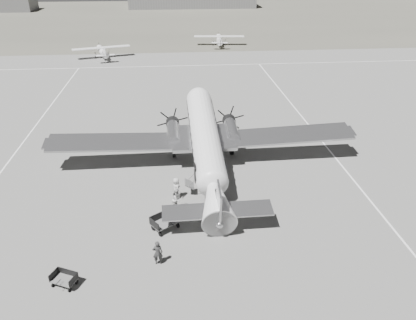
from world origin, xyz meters
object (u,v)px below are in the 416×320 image
object	(u,v)px
shed_secondary	(5,4)
light_plane_right	(219,40)
ramp_agent	(177,199)
light_plane_left	(102,52)
dc3_airliner	(206,145)
baggage_cart_near	(165,222)
passenger	(176,188)
ground_crew	(158,253)
baggage_cart_far	(64,280)

from	to	relation	value
shed_secondary	light_plane_right	xyz separation A→B (m)	(61.93, -59.45, -0.94)
ramp_agent	light_plane_left	bearing A→B (deg)	44.51
dc3_airliner	light_plane_left	size ratio (longest dim) A/B	2.70
light_plane_left	ramp_agent	size ratio (longest dim) A/B	5.67
baggage_cart_near	passenger	size ratio (longest dim) A/B	1.11
shed_secondary	light_plane_left	distance (m)	79.17
dc3_airliner	ground_crew	size ratio (longest dim) A/B	16.37
dc3_airliner	ground_crew	world-z (taller)	dc3_airliner
dc3_airliner	ground_crew	bearing A→B (deg)	-109.74
light_plane_right	baggage_cart_near	size ratio (longest dim) A/B	5.24
ramp_agent	passenger	bearing A→B (deg)	31.21
light_plane_right	ramp_agent	bearing A→B (deg)	-94.68
shed_secondary	ramp_agent	world-z (taller)	shed_secondary
baggage_cart_near	ground_crew	xyz separation A→B (m)	(-0.43, -3.48, 0.29)
light_plane_left	baggage_cart_near	bearing A→B (deg)	-93.98
light_plane_right	light_plane_left	bearing A→B (deg)	-153.09
light_plane_left	light_plane_right	size ratio (longest dim) A/B	1.00
baggage_cart_far	passenger	size ratio (longest dim) A/B	0.84
shed_secondary	ground_crew	world-z (taller)	shed_secondary
light_plane_left	passenger	xyz separation A→B (m)	(12.19, -47.43, -0.19)
shed_secondary	light_plane_left	bearing A→B (deg)	-59.68
baggage_cart_near	passenger	distance (m)	3.99
light_plane_right	ground_crew	distance (m)	64.63
light_plane_right	ramp_agent	size ratio (longest dim) A/B	5.64
ground_crew	ramp_agent	distance (m)	5.91
baggage_cart_near	baggage_cart_far	size ratio (longest dim) A/B	1.32
ground_crew	ramp_agent	xyz separation A→B (m)	(1.30, 5.77, 0.06)
light_plane_right	baggage_cart_near	world-z (taller)	light_plane_right
light_plane_right	ground_crew	world-z (taller)	light_plane_right
light_plane_right	baggage_cart_near	xyz separation A→B (m)	(-10.63, -60.19, -0.51)
dc3_airliner	baggage_cart_far	world-z (taller)	dc3_airliner
ramp_agent	dc3_airliner	bearing A→B (deg)	5.27
light_plane_left	passenger	size ratio (longest dim) A/B	5.84
shed_secondary	ground_crew	xyz separation A→B (m)	(50.88, -123.12, -1.16)
baggage_cart_near	passenger	xyz separation A→B (m)	(0.85, 3.88, 0.33)
light_plane_left	ramp_agent	world-z (taller)	light_plane_left
baggage_cart_near	light_plane_left	bearing A→B (deg)	67.50
baggage_cart_far	passenger	xyz separation A→B (m)	(6.59, 8.71, 0.46)
baggage_cart_near	passenger	world-z (taller)	passenger
shed_secondary	ground_crew	distance (m)	133.23
light_plane_left	ground_crew	size ratio (longest dim) A/B	6.07
dc3_airliner	light_plane_right	distance (m)	52.89
shed_secondary	baggage_cart_far	bearing A→B (deg)	-69.89
passenger	ramp_agent	bearing A→B (deg)	162.09
shed_secondary	light_plane_right	distance (m)	85.85
dc3_airliner	baggage_cart_near	bearing A→B (deg)	-114.67
shed_secondary	light_plane_right	world-z (taller)	shed_secondary
baggage_cart_near	baggage_cart_far	world-z (taller)	baggage_cart_near
ground_crew	passenger	xyz separation A→B (m)	(1.28, 7.36, 0.03)
ramp_agent	passenger	size ratio (longest dim) A/B	1.03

